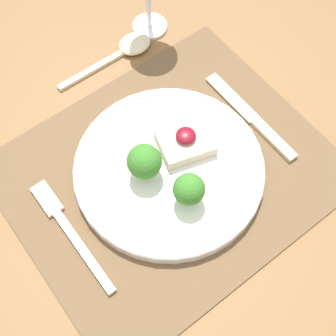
% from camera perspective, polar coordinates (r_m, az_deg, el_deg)
% --- Properties ---
extents(ground_plane, '(8.00, 8.00, 0.00)m').
position_cam_1_polar(ground_plane, '(1.43, 0.06, -14.77)').
color(ground_plane, '#4C4742').
extents(dining_table, '(1.42, 1.23, 0.78)m').
position_cam_1_polar(dining_table, '(0.76, 0.11, -3.35)').
color(dining_table, brown).
rests_on(dining_table, ground_plane).
extents(placemat, '(0.45, 0.38, 0.00)m').
position_cam_1_polar(placemat, '(0.69, 0.12, -0.53)').
color(placemat, brown).
rests_on(placemat, dining_table).
extents(dinner_plate, '(0.28, 0.28, 0.08)m').
position_cam_1_polar(dinner_plate, '(0.67, 0.04, -0.20)').
color(dinner_plate, white).
rests_on(dinner_plate, placemat).
extents(fork, '(0.02, 0.19, 0.01)m').
position_cam_1_polar(fork, '(0.66, -12.20, -7.12)').
color(fork, beige).
rests_on(fork, placemat).
extents(knife, '(0.02, 0.19, 0.01)m').
position_cam_1_polar(knife, '(0.74, 10.65, 5.60)').
color(knife, beige).
rests_on(knife, placemat).
extents(spoon, '(0.18, 0.05, 0.02)m').
position_cam_1_polar(spoon, '(0.82, -4.97, 14.37)').
color(spoon, beige).
rests_on(spoon, dining_table).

